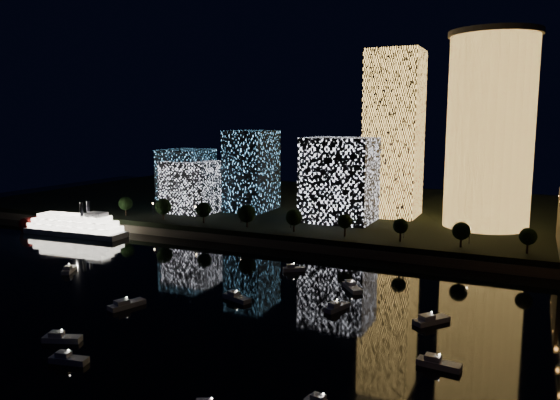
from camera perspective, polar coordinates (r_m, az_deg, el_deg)
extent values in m
plane|color=black|center=(118.17, -2.40, -14.89)|extent=(520.00, 520.00, 0.00)
cube|color=black|center=(264.84, 13.73, -1.44)|extent=(420.00, 160.00, 5.00)
cube|color=#6B5E4C|center=(190.62, 9.05, -5.42)|extent=(420.00, 6.00, 3.00)
cylinder|color=#F1B04D|center=(225.84, 21.06, 6.49)|extent=(32.00, 32.00, 72.63)
cylinder|color=#6B5E4C|center=(228.02, 21.57, 15.89)|extent=(34.00, 34.00, 2.00)
cube|color=#F1B04D|center=(241.70, 11.81, 6.75)|extent=(22.27, 22.27, 70.86)
cube|color=white|center=(226.17, 6.26, 2.15)|extent=(28.00, 23.69, 34.46)
cube|color=#58B0F0|center=(252.63, -2.99, 3.11)|extent=(18.41, 23.93, 36.81)
cube|color=white|center=(251.20, -9.09, 1.40)|extent=(23.05, 20.95, 23.05)
cube|color=#58B0F0|center=(258.73, -9.73, 2.14)|extent=(20.00, 22.00, 28.00)
cube|color=silver|center=(238.01, -20.62, -3.18)|extent=(45.58, 13.15, 2.25)
cube|color=white|center=(237.61, -20.65, -2.67)|extent=(41.78, 11.98, 2.06)
cube|color=white|center=(237.24, -20.67, -2.18)|extent=(37.98, 10.81, 2.06)
cube|color=white|center=(236.89, -20.70, -1.69)|extent=(32.30, 9.51, 2.06)
cube|color=silver|center=(229.27, -18.63, -1.45)|extent=(7.85, 6.09, 1.69)
cylinder|color=black|center=(231.18, -20.02, -0.92)|extent=(1.31, 1.31, 5.63)
cylinder|color=black|center=(233.97, -19.42, -0.79)|extent=(1.31, 1.31, 5.63)
cylinder|color=maroon|center=(253.16, -24.44, -2.34)|extent=(7.09, 8.84, 6.57)
cube|color=silver|center=(128.09, -21.79, -13.32)|extent=(8.41, 5.28, 1.20)
cube|color=silver|center=(128.21, -22.32, -12.80)|extent=(3.37, 2.95, 1.00)
sphere|color=white|center=(127.38, -21.84, -12.48)|extent=(0.36, 0.36, 0.36)
cube|color=silver|center=(134.02, 15.53, -12.04)|extent=(7.87, 9.01, 1.20)
cube|color=silver|center=(132.76, 15.11, -11.71)|extent=(3.82, 3.98, 1.00)
sphere|color=white|center=(133.35, 15.57, -11.23)|extent=(0.36, 0.36, 0.36)
cube|color=silver|center=(95.02, 4.01, -19.90)|extent=(2.47, 1.99, 1.00)
sphere|color=white|center=(94.18, 4.54, -19.56)|extent=(0.36, 0.36, 0.36)
cube|color=silver|center=(144.75, -15.70, -10.49)|extent=(5.82, 9.92, 1.20)
cube|color=silver|center=(143.73, -16.21, -10.19)|extent=(3.37, 3.91, 1.00)
sphere|color=white|center=(144.13, -15.74, -9.74)|extent=(0.36, 0.36, 0.36)
cube|color=silver|center=(144.84, -4.54, -10.18)|extent=(8.76, 5.34, 1.20)
cube|color=silver|center=(145.40, -4.87, -9.66)|extent=(3.48, 3.03, 1.00)
sphere|color=white|center=(144.21, -4.55, -9.43)|extent=(0.36, 0.36, 0.36)
cube|color=silver|center=(112.44, 16.28, -16.16)|extent=(8.40, 3.42, 1.20)
cube|color=silver|center=(112.26, 15.68, -15.56)|extent=(3.06, 2.40, 1.00)
sphere|color=white|center=(111.63, 16.33, -15.23)|extent=(0.36, 0.36, 0.36)
cube|color=silver|center=(117.41, -21.18, -15.32)|extent=(7.87, 3.95, 1.20)
cube|color=silver|center=(117.59, -21.69, -14.72)|extent=(2.99, 2.47, 1.00)
sphere|color=white|center=(116.64, -21.24, -14.41)|extent=(0.36, 0.36, 0.36)
cube|color=silver|center=(182.15, -21.15, -6.83)|extent=(5.48, 7.70, 1.20)
cube|color=silver|center=(180.86, -21.28, -6.59)|extent=(2.90, 3.19, 1.00)
sphere|color=white|center=(181.65, -21.18, -6.23)|extent=(0.36, 0.36, 0.36)
cube|color=silver|center=(170.96, 1.45, -7.24)|extent=(6.86, 5.57, 1.20)
cube|color=silver|center=(170.50, 1.11, -6.90)|extent=(2.96, 2.79, 1.00)
sphere|color=white|center=(170.43, 1.45, -6.59)|extent=(0.36, 0.36, 0.36)
cube|color=silver|center=(138.43, 5.97, -11.10)|extent=(4.73, 8.07, 1.20)
cube|color=silver|center=(137.20, 5.68, -10.79)|extent=(2.74, 3.18, 1.00)
sphere|color=white|center=(137.78, 5.98, -10.31)|extent=(0.36, 0.36, 0.36)
cube|color=silver|center=(154.07, 7.55, -9.08)|extent=(7.65, 8.52, 1.20)
cube|color=silver|center=(154.90, 7.38, -8.56)|extent=(3.68, 3.79, 1.00)
sphere|color=white|center=(153.48, 7.57, -8.37)|extent=(0.36, 0.36, 0.36)
sphere|color=white|center=(93.32, -7.14, -19.88)|extent=(0.36, 0.36, 0.36)
cylinder|color=black|center=(247.34, -15.79, -1.15)|extent=(0.70, 0.70, 4.00)
sphere|color=black|center=(246.80, -15.83, -0.35)|extent=(6.06, 6.06, 6.06)
cylinder|color=black|center=(234.88, -12.09, -1.51)|extent=(0.70, 0.70, 4.00)
sphere|color=black|center=(234.32, -12.11, -0.67)|extent=(6.91, 6.91, 6.91)
cylinder|color=black|center=(223.53, -7.99, -1.90)|extent=(0.70, 0.70, 4.00)
sphere|color=black|center=(222.93, -8.01, -1.02)|extent=(6.13, 6.13, 6.13)
cylinder|color=black|center=(213.45, -3.47, -2.33)|extent=(0.70, 0.70, 4.00)
sphere|color=black|center=(212.82, -3.48, -1.40)|extent=(7.00, 7.00, 7.00)
cylinder|color=black|center=(204.82, 1.46, -2.77)|extent=(0.70, 0.70, 4.00)
sphere|color=black|center=(204.17, 1.46, -1.81)|extent=(6.29, 6.29, 6.29)
cylinder|color=black|center=(197.86, 6.78, -3.23)|extent=(0.70, 0.70, 4.00)
sphere|color=black|center=(197.18, 6.80, -2.23)|extent=(5.13, 5.13, 5.13)
cylinder|color=black|center=(192.72, 12.45, -3.68)|extent=(0.70, 0.70, 4.00)
sphere|color=black|center=(192.03, 12.48, -2.66)|extent=(5.26, 5.26, 5.26)
cylinder|color=black|center=(189.57, 18.37, -4.12)|extent=(0.70, 0.70, 4.00)
sphere|color=black|center=(188.87, 18.42, -3.08)|extent=(5.97, 5.97, 5.97)
cylinder|color=black|center=(188.50, 24.43, -4.52)|extent=(0.70, 0.70, 4.00)
sphere|color=black|center=(187.79, 24.50, -3.48)|extent=(5.42, 5.42, 5.42)
cylinder|color=black|center=(245.52, -13.12, -1.00)|extent=(0.24, 0.24, 5.00)
sphere|color=#FFCC7F|center=(245.09, -13.14, -0.35)|extent=(0.70, 0.70, 0.70)
cylinder|color=black|center=(232.72, -8.84, -1.39)|extent=(0.24, 0.24, 5.00)
sphere|color=#FFCC7F|center=(232.26, -8.86, -0.71)|extent=(0.70, 0.70, 0.70)
cylinder|color=black|center=(221.37, -4.10, -1.81)|extent=(0.24, 0.24, 5.00)
sphere|color=#FFCC7F|center=(220.89, -4.11, -1.10)|extent=(0.70, 0.70, 0.70)
cylinder|color=black|center=(211.70, 1.12, -2.26)|extent=(0.24, 0.24, 5.00)
sphere|color=#FFCC7F|center=(211.20, 1.12, -1.52)|extent=(0.70, 0.70, 0.70)
cylinder|color=black|center=(203.96, 6.78, -2.73)|extent=(0.24, 0.24, 5.00)
sphere|color=#FFCC7F|center=(203.44, 6.80, -1.96)|extent=(0.70, 0.70, 0.70)
cylinder|color=black|center=(198.37, 12.84, -3.20)|extent=(0.24, 0.24, 5.00)
sphere|color=#FFCC7F|center=(197.83, 12.86, -2.41)|extent=(0.70, 0.70, 0.70)
cylinder|color=black|center=(195.11, 19.17, -3.66)|extent=(0.24, 0.24, 5.00)
sphere|color=#FFCC7F|center=(194.57, 19.21, -2.85)|extent=(0.70, 0.70, 0.70)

